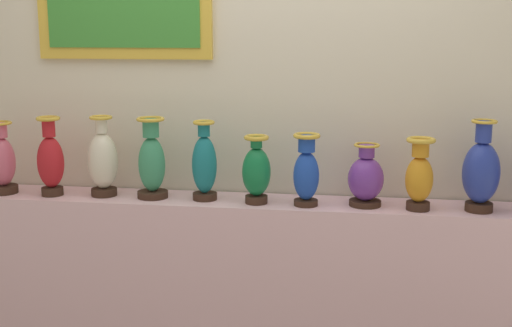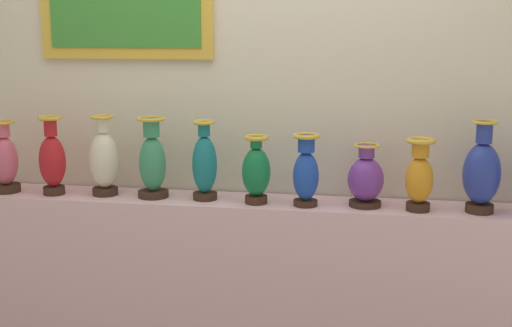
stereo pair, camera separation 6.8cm
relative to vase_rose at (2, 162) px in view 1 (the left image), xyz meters
name	(u,v)px [view 1 (the left image)]	position (x,y,z in m)	size (l,w,h in m)	color
display_shelf	(256,279)	(1.36, 0.04, -0.59)	(3.21, 0.33, 0.84)	beige
back_wall	(260,69)	(1.35, 0.26, 0.49)	(5.00, 0.14, 2.98)	beige
vase_rose	(2,162)	(0.00, 0.00, 0.00)	(0.15, 0.15, 0.39)	#382319
vase_crimson	(51,160)	(0.28, -0.01, 0.02)	(0.14, 0.14, 0.42)	#382319
vase_ivory	(103,161)	(0.55, 0.03, 0.02)	(0.16, 0.16, 0.42)	#382319
vase_jade	(152,162)	(0.82, 0.02, 0.02)	(0.16, 0.16, 0.42)	#382319
vase_teal	(204,165)	(1.10, 0.02, 0.01)	(0.13, 0.13, 0.41)	#382319
vase_emerald	(256,171)	(1.37, -0.01, -0.01)	(0.14, 0.14, 0.35)	#382319
vase_sapphire	(306,172)	(1.62, -0.02, 0.00)	(0.13, 0.13, 0.36)	#382319
vase_violet	(366,179)	(1.91, 0.02, -0.03)	(0.18, 0.18, 0.31)	#382319
vase_amber	(419,176)	(2.17, -0.02, 0.00)	(0.14, 0.14, 0.35)	#382319
vase_cobalt	(481,172)	(2.45, 0.00, 0.02)	(0.18, 0.18, 0.44)	#382319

